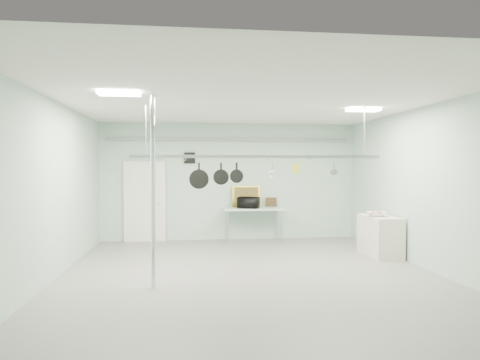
{
  "coord_description": "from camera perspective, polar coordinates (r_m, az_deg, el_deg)",
  "views": [
    {
      "loc": [
        -1.1,
        -7.74,
        2.0
      ],
      "look_at": [
        -0.07,
        1.0,
        1.73
      ],
      "focal_mm": 32.0,
      "sensor_mm": 36.0,
      "label": 1
    }
  ],
  "objects": [
    {
      "name": "skillet_mid",
      "position": [
        8.06,
        -2.55,
        0.87
      ],
      "size": [
        0.29,
        0.1,
        0.41
      ],
      "primitive_type": null,
      "rotation": [
        0.0,
        0.0,
        -0.13
      ],
      "color": "black",
      "rests_on": "pot_rack"
    },
    {
      "name": "back_wall",
      "position": [
        11.78,
        -1.37,
        -0.21
      ],
      "size": [
        7.0,
        0.02,
        3.2
      ],
      "primitive_type": "cube",
      "color": "#A1C1B1",
      "rests_on": "floor"
    },
    {
      "name": "skillet_right",
      "position": [
        8.08,
        -0.45,
        1.07
      ],
      "size": [
        0.26,
        0.14,
        0.36
      ],
      "primitive_type": null,
      "rotation": [
        0.0,
        0.0,
        -0.34
      ],
      "color": "black",
      "rests_on": "pot_rack"
    },
    {
      "name": "saucepan",
      "position": [
        8.51,
        12.4,
        1.51
      ],
      "size": [
        0.14,
        0.11,
        0.23
      ],
      "primitive_type": null,
      "rotation": [
        0.0,
        0.0,
        0.28
      ],
      "color": "#BCBDC1",
      "rests_on": "pot_rack"
    },
    {
      "name": "light_panel_right",
      "position": [
        9.12,
        16.12,
        8.98
      ],
      "size": [
        0.65,
        0.3,
        0.05
      ],
      "primitive_type": "cube",
      "color": "white",
      "rests_on": "ceiling"
    },
    {
      "name": "fruit_bowl",
      "position": [
        10.01,
        17.75,
        -4.36
      ],
      "size": [
        0.51,
        0.51,
        0.1
      ],
      "primitive_type": "imported",
      "rotation": [
        0.0,
        0.0,
        -0.23
      ],
      "color": "silver",
      "rests_on": "side_cabinet"
    },
    {
      "name": "ceiling",
      "position": [
        7.9,
        1.37,
        10.4
      ],
      "size": [
        7.0,
        8.0,
        0.02
      ],
      "primitive_type": "cube",
      "color": "silver",
      "rests_on": "back_wall"
    },
    {
      "name": "light_panel_left",
      "position": [
        7.12,
        -15.82,
        11.05
      ],
      "size": [
        0.65,
        0.3,
        0.05
      ],
      "primitive_type": "cube",
      "color": "white",
      "rests_on": "ceiling"
    },
    {
      "name": "conduit_pipe",
      "position": [
        11.71,
        -1.34,
        5.4
      ],
      "size": [
        6.6,
        0.07,
        0.07
      ],
      "primitive_type": "cylinder",
      "rotation": [
        0.0,
        1.57,
        0.0
      ],
      "color": "gray",
      "rests_on": "back_wall"
    },
    {
      "name": "painting_small",
      "position": [
        11.89,
        4.19,
        -2.95
      ],
      "size": [
        0.3,
        0.1,
        0.25
      ],
      "primitive_type": "cube",
      "rotation": [
        -0.17,
        0.0,
        0.07
      ],
      "color": "#382613",
      "rests_on": "prep_table"
    },
    {
      "name": "grater",
      "position": [
        8.29,
        7.5,
        1.55
      ],
      "size": [
        0.09,
        0.05,
        0.22
      ],
      "primitive_type": null,
      "rotation": [
        0.0,
        0.0,
        -0.32
      ],
      "color": "yellow",
      "rests_on": "pot_rack"
    },
    {
      "name": "painting_large",
      "position": [
        11.77,
        0.85,
        -2.19
      ],
      "size": [
        0.79,
        0.17,
        0.58
      ],
      "primitive_type": "cube",
      "rotation": [
        -0.14,
        0.0,
        0.05
      ],
      "color": "gold",
      "rests_on": "prep_table"
    },
    {
      "name": "side_cabinet",
      "position": [
        10.19,
        18.14,
        -7.1
      ],
      "size": [
        0.6,
        1.2,
        0.9
      ],
      "primitive_type": "cube",
      "color": "beige",
      "rests_on": "floor"
    },
    {
      "name": "wall_vent",
      "position": [
        11.71,
        -6.74,
        2.94
      ],
      "size": [
        0.3,
        0.04,
        0.3
      ],
      "primitive_type": "cube",
      "color": "black",
      "rests_on": "back_wall"
    },
    {
      "name": "door",
      "position": [
        11.77,
        -12.58,
        -2.94
      ],
      "size": [
        1.1,
        0.1,
        2.2
      ],
      "primitive_type": "cube",
      "color": "silver",
      "rests_on": "floor"
    },
    {
      "name": "prep_table",
      "position": [
        11.52,
        1.79,
        -4.09
      ],
      "size": [
        1.6,
        0.7,
        0.91
      ],
      "color": "#ADCBB6",
      "rests_on": "floor"
    },
    {
      "name": "skillet_left",
      "position": [
        8.04,
        -5.49,
        0.65
      ],
      "size": [
        0.36,
        0.08,
        0.47
      ],
      "primitive_type": null,
      "rotation": [
        0.0,
        0.0,
        -0.05
      ],
      "color": "black",
      "rests_on": "pot_rack"
    },
    {
      "name": "coffee_canister",
      "position": [
        11.33,
        1.58,
        -3.33
      ],
      "size": [
        0.18,
        0.18,
        0.19
      ],
      "primitive_type": "cylinder",
      "rotation": [
        0.0,
        0.0,
        0.19
      ],
      "color": "silver",
      "rests_on": "prep_table"
    },
    {
      "name": "fruit_cluster",
      "position": [
        10.0,
        17.75,
        -4.13
      ],
      "size": [
        0.24,
        0.24,
        0.09
      ],
      "primitive_type": null,
      "color": "maroon",
      "rests_on": "fruit_bowl"
    },
    {
      "name": "pot_rack",
      "position": [
        8.14,
        2.47,
        3.35
      ],
      "size": [
        4.8,
        0.06,
        1.0
      ],
      "color": "#B7B7BC",
      "rests_on": "ceiling"
    },
    {
      "name": "whisk",
      "position": [
        8.19,
        4.39,
        1.33
      ],
      "size": [
        0.2,
        0.2,
        0.29
      ],
      "primitive_type": null,
      "rotation": [
        0.0,
        0.0,
        0.25
      ],
      "color": "#A7A7AB",
      "rests_on": "pot_rack"
    },
    {
      "name": "microwave",
      "position": [
        11.38,
        1.16,
        -3.04
      ],
      "size": [
        0.64,
        0.55,
        0.3
      ],
      "primitive_type": "imported",
      "rotation": [
        0.0,
        0.0,
        2.72
      ],
      "color": "black",
      "rests_on": "prep_table"
    },
    {
      "name": "right_wall",
      "position": [
        9.0,
        23.93,
        -0.96
      ],
      "size": [
        0.02,
        8.0,
        3.2
      ],
      "primitive_type": "cube",
      "color": "#A1C1B1",
      "rests_on": "floor"
    },
    {
      "name": "floor",
      "position": [
        8.06,
        1.36,
        -12.62
      ],
      "size": [
        8.0,
        8.0,
        0.0
      ],
      "primitive_type": "plane",
      "color": "gray",
      "rests_on": "ground"
    },
    {
      "name": "chrome_pole",
      "position": [
        7.17,
        -11.52,
        -1.49
      ],
      "size": [
        0.08,
        0.08,
        3.2
      ],
      "primitive_type": "cylinder",
      "color": "silver",
      "rests_on": "floor"
    }
  ]
}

